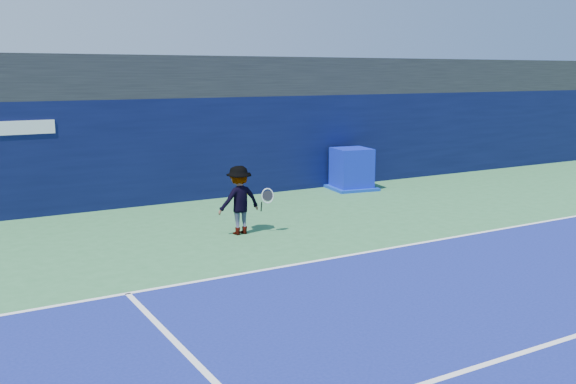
% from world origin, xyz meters
% --- Properties ---
extents(ground, '(80.00, 80.00, 0.00)m').
position_xyz_m(ground, '(0.00, 0.00, 0.00)').
color(ground, '#32703F').
rests_on(ground, ground).
extents(baseline, '(24.00, 0.10, 0.01)m').
position_xyz_m(baseline, '(0.00, 3.00, 0.01)').
color(baseline, white).
rests_on(baseline, ground).
extents(service_line, '(24.00, 0.10, 0.01)m').
position_xyz_m(service_line, '(0.00, -2.00, 0.01)').
color(service_line, white).
rests_on(service_line, ground).
extents(stadium_band, '(36.00, 3.00, 1.20)m').
position_xyz_m(stadium_band, '(0.00, 11.50, 3.60)').
color(stadium_band, black).
rests_on(stadium_band, back_wall_assembly).
extents(back_wall_assembly, '(36.00, 1.03, 3.00)m').
position_xyz_m(back_wall_assembly, '(-0.00, 10.50, 1.50)').
color(back_wall_assembly, '#090D32').
rests_on(back_wall_assembly, ground).
extents(equipment_cart, '(1.58, 1.58, 1.33)m').
position_xyz_m(equipment_cart, '(4.18, 9.26, 0.61)').
color(equipment_cart, '#0C19AA').
rests_on(equipment_cart, ground).
extents(tennis_player, '(1.27, 0.71, 1.61)m').
position_xyz_m(tennis_player, '(-1.52, 5.79, 0.80)').
color(tennis_player, silver).
rests_on(tennis_player, ground).
extents(tennis_ball, '(0.06, 0.06, 0.06)m').
position_xyz_m(tennis_ball, '(-1.20, 6.05, 0.86)').
color(tennis_ball, '#F1F51B').
rests_on(tennis_ball, ground).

